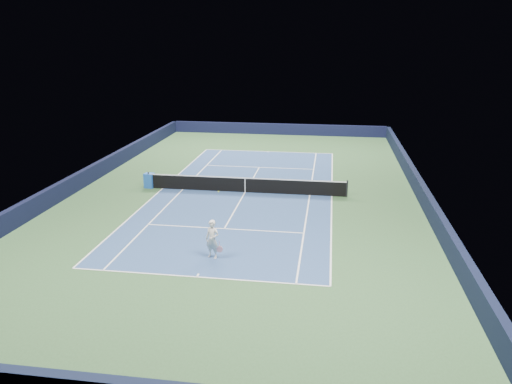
# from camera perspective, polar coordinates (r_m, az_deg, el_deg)

# --- Properties ---
(ground) EXTENTS (40.00, 40.00, 0.00)m
(ground) POSITION_cam_1_polar(r_m,az_deg,el_deg) (31.87, -1.25, -0.03)
(ground) COLOR #2C4D2A
(ground) RESTS_ON ground
(wall_far) EXTENTS (22.00, 0.35, 1.10)m
(wall_far) POSITION_cam_1_polar(r_m,az_deg,el_deg) (50.85, 2.54, 7.19)
(wall_far) COLOR black
(wall_far) RESTS_ON ground
(wall_right) EXTENTS (0.35, 40.00, 1.10)m
(wall_right) POSITION_cam_1_polar(r_m,az_deg,el_deg) (31.78, 18.36, 0.05)
(wall_right) COLOR black
(wall_right) RESTS_ON ground
(wall_left) EXTENTS (0.35, 40.00, 1.10)m
(wall_left) POSITION_cam_1_polar(r_m,az_deg,el_deg) (35.14, -18.94, 1.61)
(wall_left) COLOR black
(wall_left) RESTS_ON ground
(court_surface) EXTENTS (10.97, 23.77, 0.01)m
(court_surface) POSITION_cam_1_polar(r_m,az_deg,el_deg) (31.87, -1.25, -0.02)
(court_surface) COLOR navy
(court_surface) RESTS_ON ground
(baseline_far) EXTENTS (10.97, 0.08, 0.00)m
(baseline_far) POSITION_cam_1_polar(r_m,az_deg,el_deg) (43.23, 1.41, 4.65)
(baseline_far) COLOR white
(baseline_far) RESTS_ON ground
(baseline_near) EXTENTS (10.97, 0.08, 0.00)m
(baseline_near) POSITION_cam_1_polar(r_m,az_deg,el_deg) (21.08, -6.78, -9.61)
(baseline_near) COLOR white
(baseline_near) RESTS_ON ground
(sideline_doubles_right) EXTENTS (0.08, 23.77, 0.00)m
(sideline_doubles_right) POSITION_cam_1_polar(r_m,az_deg,el_deg) (31.44, 8.65, -0.46)
(sideline_doubles_right) COLOR white
(sideline_doubles_right) RESTS_ON ground
(sideline_doubles_left) EXTENTS (0.08, 23.77, 0.00)m
(sideline_doubles_left) POSITION_cam_1_polar(r_m,az_deg,el_deg) (33.20, -10.62, 0.40)
(sideline_doubles_left) COLOR white
(sideline_doubles_left) RESTS_ON ground
(sideline_singles_right) EXTENTS (0.08, 23.77, 0.00)m
(sideline_singles_right) POSITION_cam_1_polar(r_m,az_deg,el_deg) (31.46, 6.16, -0.35)
(sideline_singles_right) COLOR white
(sideline_singles_right) RESTS_ON ground
(sideline_singles_left) EXTENTS (0.08, 23.77, 0.00)m
(sideline_singles_left) POSITION_cam_1_polar(r_m,az_deg,el_deg) (32.79, -8.36, 0.30)
(sideline_singles_left) COLOR white
(sideline_singles_left) RESTS_ON ground
(service_line_far) EXTENTS (8.23, 0.08, 0.00)m
(service_line_far) POSITION_cam_1_polar(r_m,az_deg,el_deg) (37.94, 0.38, 2.85)
(service_line_far) COLOR white
(service_line_far) RESTS_ON ground
(service_line_near) EXTENTS (8.23, 0.08, 0.00)m
(service_line_near) POSITION_cam_1_polar(r_m,az_deg,el_deg) (25.94, -3.64, -4.20)
(service_line_near) COLOR white
(service_line_near) RESTS_ON ground
(center_service_line) EXTENTS (0.08, 12.80, 0.00)m
(center_service_line) POSITION_cam_1_polar(r_m,az_deg,el_deg) (31.86, -1.25, -0.01)
(center_service_line) COLOR white
(center_service_line) RESTS_ON ground
(center_mark_far) EXTENTS (0.08, 0.30, 0.00)m
(center_mark_far) POSITION_cam_1_polar(r_m,az_deg,el_deg) (43.08, 1.39, 4.61)
(center_mark_far) COLOR white
(center_mark_far) RESTS_ON ground
(center_mark_near) EXTENTS (0.08, 0.30, 0.00)m
(center_mark_near) POSITION_cam_1_polar(r_m,az_deg,el_deg) (21.21, -6.68, -9.43)
(center_mark_near) COLOR white
(center_mark_near) RESTS_ON ground
(tennis_net) EXTENTS (12.90, 0.10, 1.07)m
(tennis_net) POSITION_cam_1_polar(r_m,az_deg,el_deg) (31.72, -1.26, 0.84)
(tennis_net) COLOR black
(tennis_net) RESTS_ON ground
(sponsor_cube) EXTENTS (0.66, 0.60, 0.96)m
(sponsor_cube) POSITION_cam_1_polar(r_m,az_deg,el_deg) (33.47, -12.08, 1.30)
(sponsor_cube) COLOR blue
(sponsor_cube) RESTS_ON ground
(tennis_player) EXTENTS (0.85, 1.34, 2.84)m
(tennis_player) POSITION_cam_1_polar(r_m,az_deg,el_deg) (22.38, -5.00, -5.41)
(tennis_player) COLOR silver
(tennis_player) RESTS_ON ground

